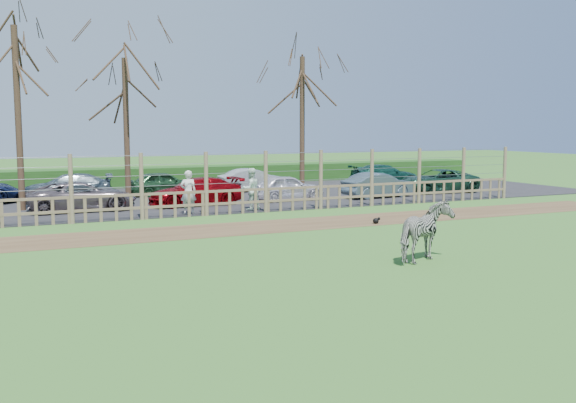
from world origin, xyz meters
name	(u,v)px	position (x,y,z in m)	size (l,w,h in m)	color
ground	(292,252)	(0.00, 0.00, 0.00)	(120.00, 120.00, 0.00)	#519234
dirt_strip	(237,229)	(0.00, 4.50, 0.01)	(34.00, 2.80, 0.01)	brown
asphalt	(167,198)	(0.00, 14.50, 0.02)	(44.00, 13.00, 0.04)	#232326
hedge	(138,177)	(0.00, 21.50, 0.55)	(46.00, 2.00, 1.10)	#1E4716
fence	(206,195)	(0.00, 8.00, 0.80)	(30.16, 0.16, 2.50)	brown
tree_left	(16,73)	(-6.50, 12.50, 5.62)	(4.80, 4.80, 7.88)	#3D2B1E
tree_mid	(125,95)	(-2.00, 13.50, 4.87)	(4.80, 4.80, 6.83)	#3D2B1E
tree_right	(302,92)	(7.00, 14.00, 5.24)	(4.80, 4.80, 7.35)	#3D2B1E
zebra	(426,232)	(2.58, -2.57, 0.77)	(0.83, 1.83, 1.55)	gray
visitor_a	(188,192)	(-0.57, 8.53, 0.90)	(0.63, 0.41, 1.72)	silver
visitor_b	(251,189)	(2.13, 8.75, 0.90)	(0.84, 0.65, 1.72)	silver
crow	(376,221)	(4.92, 3.49, 0.11)	(0.29, 0.21, 0.23)	black
car_2	(82,196)	(-4.27, 11.29, 0.64)	(1.99, 4.32, 1.20)	#64585E
car_3	(196,192)	(0.50, 11.20, 0.64)	(1.68, 4.13, 1.20)	maroon
car_4	(287,188)	(4.89, 11.24, 0.64)	(1.42, 3.52, 1.20)	silver
car_5	(378,185)	(9.47, 10.61, 0.64)	(1.27, 3.64, 1.20)	#4E626F
car_6	(438,181)	(13.61, 11.36, 0.64)	(1.99, 4.32, 1.20)	#1D4633
car_9	(67,187)	(-4.40, 15.93, 0.64)	(1.68, 4.13, 1.20)	slate
car_10	(163,183)	(0.17, 15.89, 0.64)	(1.42, 3.52, 1.20)	#25502C
car_11	(253,180)	(5.00, 15.87, 0.64)	(1.27, 3.64, 1.20)	silver
car_13	(385,175)	(13.49, 16.23, 0.64)	(1.68, 4.13, 1.20)	#154739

